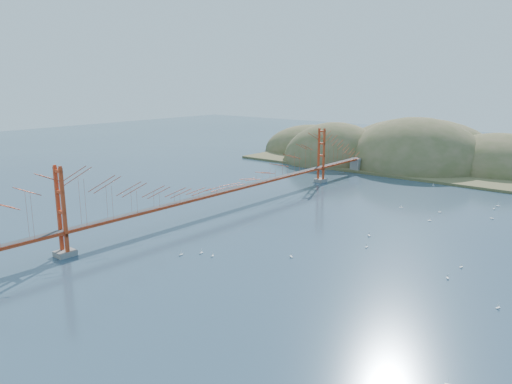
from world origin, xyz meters
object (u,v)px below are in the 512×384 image
Objects in this scene: bridge at (226,169)px; sailboat_1 at (369,235)px; sailboat_2 at (291,256)px; sailboat_0 at (181,254)px.

sailboat_1 is at bearing 4.49° from bridge.
sailboat_1 is (25.98, 2.04, -6.85)m from bridge.
sailboat_1 is at bearing 75.93° from sailboat_2.
sailboat_2 is at bearing 36.79° from sailboat_0.
sailboat_1 is 1.05× the size of sailboat_2.
bridge is 132.32× the size of sailboat_1.
bridge reaches higher than sailboat_0.
sailboat_2 is at bearing -104.07° from sailboat_1.
sailboat_2 is 14.06m from sailboat_0.
bridge is at bearing 151.61° from sailboat_2.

